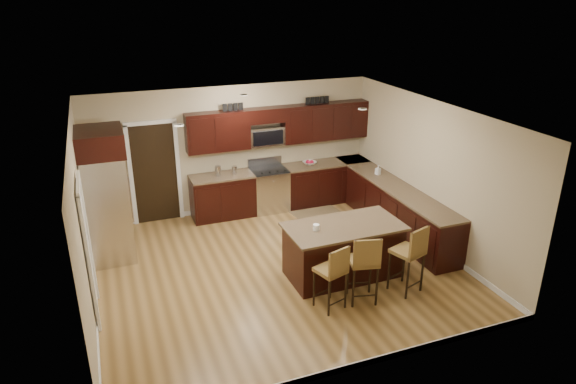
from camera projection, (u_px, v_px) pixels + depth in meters
name	position (u px, v px, depth m)	size (l,w,h in m)	color
floor	(278.00, 268.00, 8.92)	(6.00, 6.00, 0.00)	olive
ceiling	(277.00, 115.00, 7.91)	(6.00, 6.00, 0.00)	silver
wall_back	(233.00, 150.00, 10.80)	(6.00, 6.00, 0.00)	tan
wall_left	(82.00, 224.00, 7.42)	(5.50, 5.50, 0.00)	tan
wall_right	(431.00, 174.00, 9.40)	(5.50, 5.50, 0.00)	tan
base_cabinets	(340.00, 198.00, 10.63)	(4.02, 3.96, 0.92)	black
upper_cabinets	(282.00, 124.00, 10.82)	(4.00, 0.33, 0.80)	black
range	(269.00, 189.00, 11.09)	(0.76, 0.64, 1.11)	silver
microwave	(266.00, 136.00, 10.80)	(0.76, 0.31, 0.40)	silver
doorway	(155.00, 174.00, 10.36)	(0.85, 0.03, 2.06)	black
pantry_door	(87.00, 253.00, 7.29)	(0.03, 0.80, 2.04)	white
letter_decor	(276.00, 104.00, 10.60)	(2.20, 0.03, 0.15)	black
island	(343.00, 252.00, 8.55)	(1.94, 1.04, 0.92)	black
stool_left	(333.00, 271.00, 7.55)	(0.49, 0.49, 1.05)	olive
stool_mid	(364.00, 262.00, 7.69)	(0.51, 0.51, 1.13)	olive
stool_right	(411.00, 252.00, 7.96)	(0.54, 0.54, 1.15)	olive
refrigerator	(106.00, 194.00, 8.89)	(0.79, 1.02, 2.35)	silver
floor_mat	(315.00, 212.00, 11.11)	(1.01, 0.67, 0.01)	brown
fruit_bowl	(310.00, 163.00, 11.22)	(0.28, 0.28, 0.07)	silver
soap_bottle	(378.00, 170.00, 10.60)	(0.09, 0.09, 0.20)	#B2B2B2
canister_tall	(218.00, 171.00, 10.52)	(0.12, 0.12, 0.21)	silver
canister_short	(234.00, 170.00, 10.64)	(0.11, 0.11, 0.16)	silver
island_jar	(316.00, 227.00, 8.19)	(0.10, 0.10, 0.10)	white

